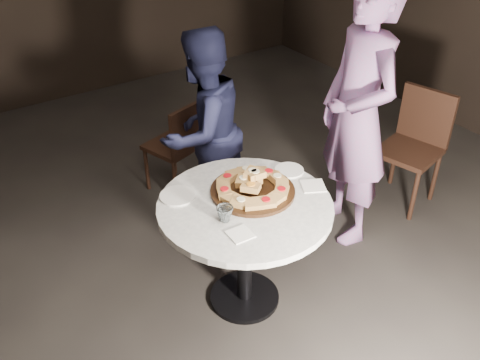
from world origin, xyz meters
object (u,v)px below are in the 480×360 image
object	(u,v)px
serving_board	(253,191)
diner_teal	(357,116)
chair_far	(180,142)
water_glass	(225,214)
table	(245,223)
focaccia_pile	(252,185)
diner_navy	(203,132)
chair_right	(416,140)

from	to	relation	value
serving_board	diner_teal	xyz separation A→B (m)	(0.92, 0.12, 0.17)
chair_far	serving_board	bearing A→B (deg)	64.11
serving_board	diner_teal	bearing A→B (deg)	7.60
chair_far	water_glass	bearing A→B (deg)	53.90
table	chair_far	distance (m)	1.31
focaccia_pile	diner_navy	bearing A→B (deg)	79.62
chair_far	diner_teal	world-z (taller)	diner_teal
chair_right	serving_board	bearing A→B (deg)	-98.90
table	diner_navy	world-z (taller)	diner_navy
serving_board	water_glass	xyz separation A→B (m)	(-0.27, -0.13, 0.03)
water_glass	diner_navy	bearing A→B (deg)	65.86
chair_far	diner_teal	xyz separation A→B (m)	(0.75, -1.09, 0.47)
diner_navy	table	bearing A→B (deg)	58.33
serving_board	chair_right	world-z (taller)	chair_right
table	serving_board	size ratio (longest dim) A/B	2.39
focaccia_pile	chair_right	size ratio (longest dim) A/B	0.49
table	diner_teal	world-z (taller)	diner_teal
water_glass	diner_navy	distance (m)	1.02
focaccia_pile	diner_navy	xyz separation A→B (m)	(0.15, 0.80, -0.06)
table	chair_right	distance (m)	1.73
focaccia_pile	diner_teal	distance (m)	0.94
diner_teal	chair_right	bearing A→B (deg)	104.82
serving_board	diner_navy	bearing A→B (deg)	79.63
diner_teal	table	bearing A→B (deg)	-66.56
focaccia_pile	diner_navy	distance (m)	0.82
serving_board	focaccia_pile	xyz separation A→B (m)	(0.00, 0.00, 0.04)
focaccia_pile	chair_right	distance (m)	1.65
table	focaccia_pile	world-z (taller)	focaccia_pile
chair_right	diner_teal	distance (m)	0.81
table	serving_board	bearing A→B (deg)	33.66
chair_far	chair_right	distance (m)	1.80
serving_board	chair_far	distance (m)	1.26
diner_teal	diner_navy	bearing A→B (deg)	-118.45
serving_board	focaccia_pile	bearing A→B (deg)	81.68
table	focaccia_pile	xyz separation A→B (m)	(0.10, 0.07, 0.19)
table	water_glass	xyz separation A→B (m)	(-0.17, -0.06, 0.18)
focaccia_pile	diner_navy	world-z (taller)	diner_navy
serving_board	diner_teal	world-z (taller)	diner_teal
chair_far	diner_teal	distance (m)	1.40
table	focaccia_pile	size ratio (longest dim) A/B	2.66
serving_board	table	bearing A→B (deg)	-146.34
diner_teal	water_glass	bearing A→B (deg)	-65.15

